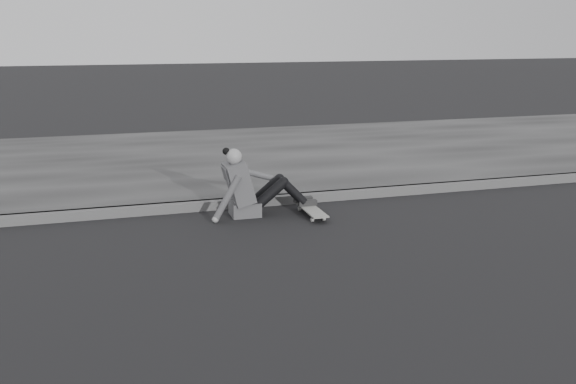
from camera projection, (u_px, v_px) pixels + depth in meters
name	position (u px, v px, depth m)	size (l,w,h in m)	color
ground	(420.00, 263.00, 6.43)	(80.00, 80.00, 0.00)	black
curb	(331.00, 196.00, 8.81)	(24.00, 0.16, 0.12)	#4E4E4E
sidewalk	(274.00, 156.00, 11.62)	(24.00, 6.00, 0.12)	#323232
skateboard	(311.00, 210.00, 8.07)	(0.20, 0.78, 0.09)	#969691
seated_woman	(250.00, 187.00, 8.02)	(1.38, 0.46, 0.88)	#49494B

